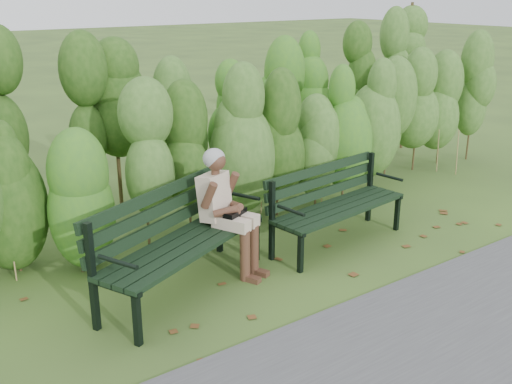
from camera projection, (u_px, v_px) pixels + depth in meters
ground at (276, 269)px, 6.22m from camera, size 80.00×80.00×0.00m
footpath at (453, 373)px, 4.53m from camera, size 60.00×2.50×0.01m
hedge_band at (183, 120)px, 7.24m from camera, size 11.04×1.67×2.42m
leaf_litter at (311, 253)px, 6.59m from camera, size 5.80×2.23×0.01m
bench_left at (175, 234)px, 5.63m from camera, size 2.05×1.36×0.98m
bench_right at (333, 199)px, 6.73m from camera, size 1.82×0.78×0.88m
seated_woman at (225, 203)px, 5.96m from camera, size 0.57×0.75×1.28m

